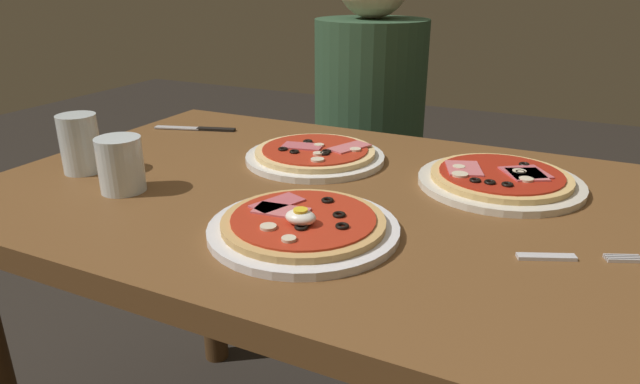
# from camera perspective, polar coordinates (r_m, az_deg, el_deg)

# --- Properties ---
(dining_table) EXTENTS (1.18, 0.77, 0.75)m
(dining_table) POSITION_cam_1_polar(r_m,az_deg,el_deg) (1.00, 0.96, -6.48)
(dining_table) COLOR brown
(dining_table) RESTS_ON ground
(pizza_foreground) EXTENTS (0.27, 0.27, 0.05)m
(pizza_foreground) POSITION_cam_1_polar(r_m,az_deg,el_deg) (0.79, -1.74, -3.44)
(pizza_foreground) COLOR white
(pizza_foreground) RESTS_ON dining_table
(pizza_across_left) EXTENTS (0.27, 0.27, 0.03)m
(pizza_across_left) POSITION_cam_1_polar(r_m,az_deg,el_deg) (1.09, -0.50, 3.86)
(pizza_across_left) COLOR white
(pizza_across_left) RESTS_ON dining_table
(pizza_across_right) EXTENTS (0.28, 0.28, 0.03)m
(pizza_across_right) POSITION_cam_1_polar(r_m,az_deg,el_deg) (1.01, 18.04, 1.23)
(pizza_across_right) COLOR silver
(pizza_across_right) RESTS_ON dining_table
(water_glass_near) EXTENTS (0.07, 0.07, 0.11)m
(water_glass_near) POSITION_cam_1_polar(r_m,az_deg,el_deg) (1.11, -23.40, 4.21)
(water_glass_near) COLOR silver
(water_glass_near) RESTS_ON dining_table
(water_glass_far) EXTENTS (0.08, 0.08, 0.09)m
(water_glass_far) POSITION_cam_1_polar(r_m,az_deg,el_deg) (0.99, -19.77, 2.31)
(water_glass_far) COLOR silver
(water_glass_far) RESTS_ON dining_table
(fork) EXTENTS (0.15, 0.08, 0.00)m
(fork) POSITION_cam_1_polar(r_m,az_deg,el_deg) (0.79, 24.20, -6.15)
(fork) COLOR silver
(fork) RESTS_ON dining_table
(knife) EXTENTS (0.19, 0.08, 0.01)m
(knife) POSITION_cam_1_polar(r_m,az_deg,el_deg) (1.34, -12.19, 6.39)
(knife) COLOR silver
(knife) RESTS_ON dining_table
(diner_person) EXTENTS (0.32, 0.32, 1.18)m
(diner_person) POSITION_cam_1_polar(r_m,az_deg,el_deg) (1.69, 4.92, 2.99)
(diner_person) COLOR black
(diner_person) RESTS_ON ground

